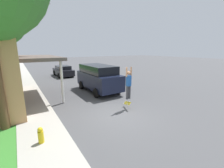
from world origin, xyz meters
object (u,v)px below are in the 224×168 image
object	(u,v)px
fire_hydrant	(41,135)
suv_parked	(98,77)
car_down_street	(63,71)
skateboard	(127,103)
skateboarder	(129,83)

from	to	relation	value
fire_hydrant	suv_parked	bearing A→B (deg)	46.07
car_down_street	skateboard	distance (m)	13.27
car_down_street	skateboard	bearing A→B (deg)	-89.21
car_down_street	fire_hydrant	size ratio (longest dim) A/B	6.73
suv_parked	car_down_street	size ratio (longest dim) A/B	1.15
skateboarder	skateboard	world-z (taller)	skateboarder
suv_parked	fire_hydrant	size ratio (longest dim) A/B	7.71
skateboarder	fire_hydrant	size ratio (longest dim) A/B	3.07
car_down_street	skateboarder	bearing A→B (deg)	-89.05
skateboarder	skateboard	distance (m)	1.23
car_down_street	skateboard	xyz separation A→B (m)	(0.18, -13.26, -0.34)
skateboard	skateboarder	bearing A→B (deg)	-47.00
suv_parked	car_down_street	bearing A→B (deg)	93.35
fire_hydrant	skateboard	bearing A→B (deg)	12.52
suv_parked	skateboarder	xyz separation A→B (m)	(-0.30, -4.33, 0.38)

